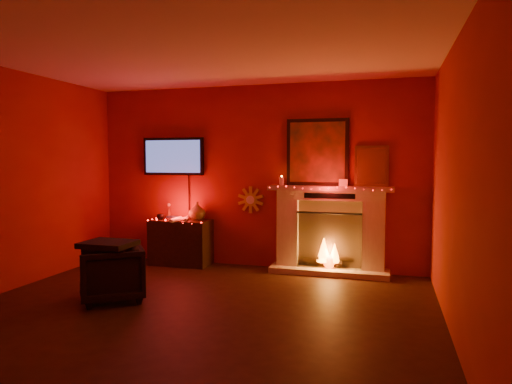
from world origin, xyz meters
TOP-DOWN VIEW (x-y plane):
  - room at (0.00, 0.00)m, footprint 5.00×5.00m
  - fireplace at (1.14, 2.39)m, footprint 1.72×0.40m
  - tv at (-1.30, 2.45)m, footprint 1.00×0.07m
  - sunburst_clock at (-0.05, 2.48)m, footprint 0.40×0.03m
  - console_table at (-1.08, 2.26)m, footprint 0.90×0.57m
  - armchair at (-1.07, 0.41)m, footprint 0.95×0.94m

SIDE VIEW (x-z plane):
  - armchair at x=-1.07m, z-range 0.00..0.63m
  - console_table at x=-1.08m, z-range -0.10..0.86m
  - fireplace at x=1.14m, z-range -0.37..1.81m
  - sunburst_clock at x=-0.05m, z-range 0.80..1.20m
  - room at x=0.00m, z-range -1.15..3.85m
  - tv at x=-1.30m, z-range 1.03..2.27m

